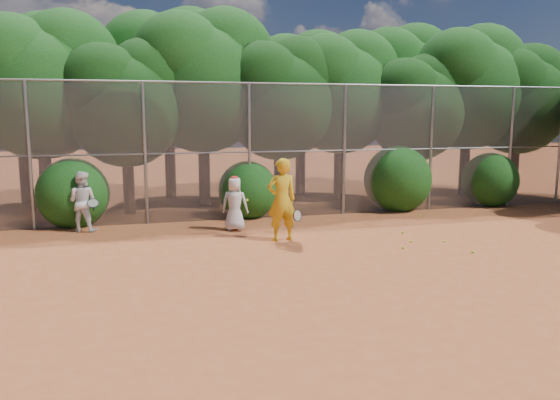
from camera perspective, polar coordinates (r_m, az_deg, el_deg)
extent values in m
plane|color=#A54C25|center=(11.16, 8.38, -7.33)|extent=(80.00, 80.00, 0.00)
cylinder|color=gray|center=(16.08, -24.70, 4.19)|extent=(0.09, 0.09, 4.00)
cylinder|color=gray|center=(15.86, -13.93, 4.69)|extent=(0.09, 0.09, 4.00)
cylinder|color=gray|center=(16.19, -3.22, 5.03)|extent=(0.09, 0.09, 4.00)
cylinder|color=gray|center=(17.06, 6.74, 5.18)|extent=(0.09, 0.09, 4.00)
cylinder|color=gray|center=(18.38, 15.50, 5.19)|extent=(0.09, 0.09, 4.00)
cylinder|color=gray|center=(20.06, 22.94, 5.10)|extent=(0.09, 0.09, 4.00)
cylinder|color=gray|center=(16.41, 0.22, 12.08)|extent=(20.00, 0.05, 0.05)
cylinder|color=gray|center=(16.43, 0.21, 5.10)|extent=(20.00, 0.04, 0.04)
cube|color=slate|center=(16.43, 0.21, 5.10)|extent=(20.00, 0.02, 4.00)
cylinder|color=gray|center=(21.35, 27.20, 5.01)|extent=(0.09, 0.09, 4.00)
cylinder|color=black|center=(18.61, -23.28, 2.54)|extent=(0.38, 0.38, 2.52)
sphere|color=#114010|center=(18.52, -23.77, 10.15)|extent=(4.03, 4.03, 4.03)
sphere|color=#114010|center=(18.88, -21.30, 13.33)|extent=(3.23, 3.23, 3.23)
sphere|color=#114010|center=(18.39, -26.30, 12.52)|extent=(3.02, 3.02, 3.02)
cylinder|color=black|center=(17.73, -15.55, 2.09)|extent=(0.36, 0.36, 2.17)
sphere|color=black|center=(17.61, -15.85, 8.97)|extent=(3.47, 3.47, 3.47)
sphere|color=black|center=(17.99, -13.70, 11.82)|extent=(2.78, 2.78, 2.78)
sphere|color=black|center=(17.39, -18.00, 11.17)|extent=(2.60, 2.60, 2.60)
cylinder|color=black|center=(18.84, -7.93, 3.47)|extent=(0.39, 0.39, 2.66)
sphere|color=#114010|center=(18.77, -8.11, 11.42)|extent=(4.26, 4.26, 4.26)
sphere|color=#114010|center=(19.39, -5.76, 14.53)|extent=(3.40, 3.40, 3.40)
sphere|color=#114010|center=(18.44, -10.41, 14.06)|extent=(3.19, 3.19, 3.19)
cylinder|color=black|center=(18.75, -0.08, 2.94)|extent=(0.37, 0.37, 2.27)
sphere|color=black|center=(18.64, -0.08, 9.77)|extent=(3.64, 3.64, 3.64)
sphere|color=black|center=(19.22, 1.78, 12.46)|extent=(2.91, 2.91, 2.91)
sphere|color=black|center=(18.25, -1.83, 12.07)|extent=(2.73, 2.73, 2.73)
cylinder|color=black|center=(20.27, 6.19, 3.59)|extent=(0.38, 0.38, 2.45)
sphere|color=#114010|center=(20.19, 6.31, 10.39)|extent=(3.92, 3.92, 3.92)
sphere|color=#114010|center=(20.89, 8.02, 13.01)|extent=(3.14, 3.14, 3.14)
sphere|color=#114010|center=(19.71, 4.76, 12.73)|extent=(2.94, 2.94, 2.94)
cylinder|color=black|center=(20.44, 13.77, 2.94)|extent=(0.36, 0.36, 2.10)
sphere|color=black|center=(20.33, 13.99, 8.71)|extent=(3.36, 3.36, 3.36)
sphere|color=black|center=(20.97, 15.26, 10.96)|extent=(2.69, 2.69, 2.69)
sphere|color=black|center=(19.84, 12.90, 10.69)|extent=(2.52, 2.52, 2.52)
cylinder|color=black|center=(22.22, 18.72, 3.82)|extent=(0.39, 0.39, 2.59)
sphere|color=#114010|center=(22.15, 19.06, 10.37)|extent=(4.14, 4.14, 4.14)
sphere|color=#114010|center=(23.02, 20.36, 12.82)|extent=(3.32, 3.32, 3.32)
sphere|color=#114010|center=(21.54, 18.01, 12.69)|extent=(3.11, 3.11, 3.11)
cylinder|color=black|center=(23.16, 23.25, 3.41)|extent=(0.37, 0.37, 2.31)
sphere|color=black|center=(23.08, 23.60, 9.01)|extent=(3.70, 3.70, 3.70)
sphere|color=black|center=(23.86, 24.60, 11.15)|extent=(2.96, 2.96, 2.96)
sphere|color=black|center=(22.48, 22.85, 10.97)|extent=(2.77, 2.77, 2.77)
cylinder|color=black|center=(21.02, -25.12, 3.23)|extent=(0.39, 0.39, 2.62)
sphere|color=#114010|center=(20.96, -25.59, 10.24)|extent=(4.20, 4.20, 4.20)
sphere|color=#114010|center=(21.30, -23.30, 13.18)|extent=(3.36, 3.36, 3.36)
cylinder|color=black|center=(20.93, -11.41, 4.12)|extent=(0.40, 0.40, 2.80)
sphere|color=#114010|center=(20.88, -11.65, 11.64)|extent=(4.48, 4.48, 4.48)
sphere|color=#114010|center=(21.48, -9.36, 14.62)|extent=(3.58, 3.58, 3.58)
sphere|color=#114010|center=(20.57, -13.92, 14.11)|extent=(3.36, 3.36, 3.36)
cylinder|color=black|center=(21.44, 2.15, 4.03)|extent=(0.38, 0.38, 2.52)
sphere|color=#114010|center=(21.37, 2.19, 10.64)|extent=(4.03, 4.03, 4.03)
sphere|color=#114010|center=(22.05, 3.95, 13.20)|extent=(3.23, 3.23, 3.23)
sphere|color=#114010|center=(20.92, 0.56, 12.89)|extent=(3.02, 3.02, 3.02)
cylinder|color=black|center=(23.69, 12.21, 4.56)|extent=(0.40, 0.40, 2.73)
sphere|color=#114010|center=(23.64, 12.43, 11.04)|extent=(4.37, 4.37, 4.37)
sphere|color=#114010|center=(24.50, 13.90, 13.47)|extent=(3.49, 3.49, 3.49)
sphere|color=#114010|center=(23.06, 11.15, 13.31)|extent=(3.28, 3.28, 3.28)
sphere|color=#114010|center=(16.34, -20.84, 0.96)|extent=(2.00, 2.00, 2.00)
sphere|color=#114010|center=(16.60, -3.40, 1.31)|extent=(1.80, 1.80, 1.80)
sphere|color=#114010|center=(18.24, 12.19, 2.45)|extent=(2.20, 2.20, 2.20)
sphere|color=#114010|center=(20.09, 21.10, 2.20)|extent=(1.90, 1.90, 1.90)
imported|color=gold|center=(13.41, 0.18, 0.03)|extent=(0.79, 0.55, 2.05)
torus|color=black|center=(13.38, 1.85, -1.63)|extent=(0.30, 0.21, 0.30)
cylinder|color=black|center=(13.54, 1.17, -1.65)|extent=(0.17, 0.26, 0.07)
imported|color=silver|center=(14.69, -4.74, -0.40)|extent=(0.83, 0.70, 1.46)
ellipsoid|color=red|center=(14.59, -4.78, 2.27)|extent=(0.22, 0.22, 0.13)
sphere|color=#BEE429|center=(14.53, -3.44, 0.00)|extent=(0.07, 0.07, 0.07)
imported|color=white|center=(15.45, -20.00, -0.15)|extent=(0.94, 0.83, 1.62)
torus|color=black|center=(15.13, -18.96, -0.31)|extent=(0.31, 0.24, 0.24)
cylinder|color=black|center=(15.32, -18.92, -0.76)|extent=(0.04, 0.23, 0.21)
sphere|color=#BEE429|center=(13.76, 13.51, -4.21)|extent=(0.07, 0.07, 0.07)
sphere|color=#BEE429|center=(14.70, 12.69, -3.34)|extent=(0.07, 0.07, 0.07)
sphere|color=#BEE429|center=(13.13, 19.50, -5.12)|extent=(0.07, 0.07, 0.07)
sphere|color=#BEE429|center=(13.96, 16.78, -4.16)|extent=(0.07, 0.07, 0.07)
sphere|color=#BEE429|center=(13.06, 12.73, -4.89)|extent=(0.07, 0.07, 0.07)
sphere|color=#BEE429|center=(17.22, 14.44, -1.60)|extent=(0.07, 0.07, 0.07)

